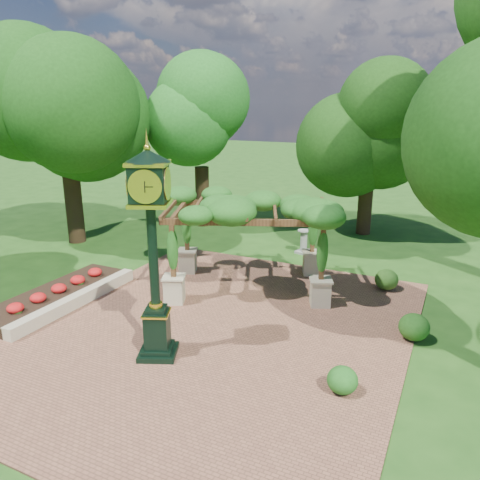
% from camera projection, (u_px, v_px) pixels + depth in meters
% --- Properties ---
extents(ground, '(120.00, 120.00, 0.00)m').
position_uv_depth(ground, '(198.00, 347.00, 12.04)').
color(ground, '#1E4714').
rests_on(ground, ground).
extents(brick_plaza, '(10.00, 12.00, 0.04)m').
position_uv_depth(brick_plaza, '(216.00, 330.00, 12.90)').
color(brick_plaza, brown).
rests_on(brick_plaza, ground).
extents(border_wall, '(0.35, 5.00, 0.40)m').
position_uv_depth(border_wall, '(77.00, 301.00, 14.33)').
color(border_wall, '#C6B793').
rests_on(border_wall, ground).
extents(flower_bed, '(1.50, 5.00, 0.36)m').
position_uv_depth(flower_bed, '(55.00, 296.00, 14.71)').
color(flower_bed, red).
rests_on(flower_bed, ground).
extents(pedestal_clock, '(1.33, 1.33, 5.14)m').
position_uv_depth(pedestal_clock, '(152.00, 237.00, 10.72)').
color(pedestal_clock, black).
rests_on(pedestal_clock, brick_plaza).
extents(pergola, '(6.08, 5.03, 3.29)m').
position_uv_depth(pergola, '(248.00, 210.00, 15.07)').
color(pergola, '#BCB28C').
rests_on(pergola, brick_plaza).
extents(sundial, '(0.67, 0.67, 1.00)m').
position_uv_depth(sundial, '(304.00, 243.00, 19.35)').
color(sundial, gray).
rests_on(sundial, ground).
extents(shrub_front, '(0.85, 0.85, 0.60)m').
position_uv_depth(shrub_front, '(342.00, 380.00, 10.00)').
color(shrub_front, '#1D5718').
rests_on(shrub_front, brick_plaza).
extents(shrub_mid, '(0.88, 0.88, 0.71)m').
position_uv_depth(shrub_mid, '(414.00, 327.00, 12.23)').
color(shrub_mid, '#205016').
rests_on(shrub_mid, brick_plaza).
extents(shrub_back, '(0.84, 0.84, 0.69)m').
position_uv_depth(shrub_back, '(387.00, 280.00, 15.52)').
color(shrub_back, '#2F5D1B').
rests_on(shrub_back, brick_plaza).
extents(tree_west_near, '(5.29, 5.29, 8.82)m').
position_uv_depth(tree_west_near, '(63.00, 101.00, 19.36)').
color(tree_west_near, '#332314').
rests_on(tree_west_near, ground).
extents(tree_west_far, '(4.04, 4.04, 7.65)m').
position_uv_depth(tree_west_far, '(201.00, 119.00, 22.44)').
color(tree_west_far, '#302313').
rests_on(tree_west_far, ground).
extents(tree_north, '(4.34, 4.34, 7.17)m').
position_uv_depth(tree_north, '(371.00, 128.00, 20.99)').
color(tree_north, '#372516').
rests_on(tree_north, ground).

